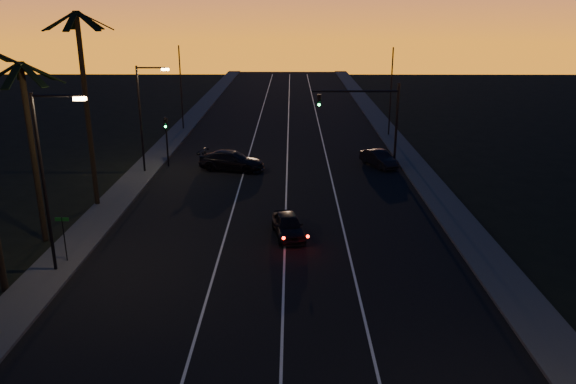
{
  "coord_description": "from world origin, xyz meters",
  "views": [
    {
      "loc": [
        0.86,
        -5.56,
        12.6
      ],
      "look_at": [
        0.68,
        23.84,
        3.0
      ],
      "focal_mm": 35.0,
      "sensor_mm": 36.0,
      "label": 1
    }
  ],
  "objects_px": {
    "lead_car": "(288,225)",
    "right_car": "(379,159)",
    "cross_car": "(232,161)",
    "signal_mast": "(368,110)"
  },
  "relations": [
    {
      "from": "signal_mast",
      "to": "lead_car",
      "type": "xyz_separation_m",
      "value": [
        -6.45,
        -15.26,
        -4.1
      ]
    },
    {
      "from": "signal_mast",
      "to": "cross_car",
      "type": "relative_size",
      "value": 1.23
    },
    {
      "from": "right_car",
      "to": "cross_car",
      "type": "distance_m",
      "value": 12.28
    },
    {
      "from": "lead_car",
      "to": "cross_car",
      "type": "bearing_deg",
      "value": 108.44
    },
    {
      "from": "cross_car",
      "to": "right_car",
      "type": "bearing_deg",
      "value": 5.71
    },
    {
      "from": "right_car",
      "to": "cross_car",
      "type": "bearing_deg",
      "value": -174.29
    },
    {
      "from": "signal_mast",
      "to": "cross_car",
      "type": "bearing_deg",
      "value": -174.09
    },
    {
      "from": "lead_car",
      "to": "right_car",
      "type": "relative_size",
      "value": 1.07
    },
    {
      "from": "lead_car",
      "to": "right_car",
      "type": "height_order",
      "value": "right_car"
    },
    {
      "from": "cross_car",
      "to": "signal_mast",
      "type": "bearing_deg",
      "value": 5.91
    }
  ]
}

